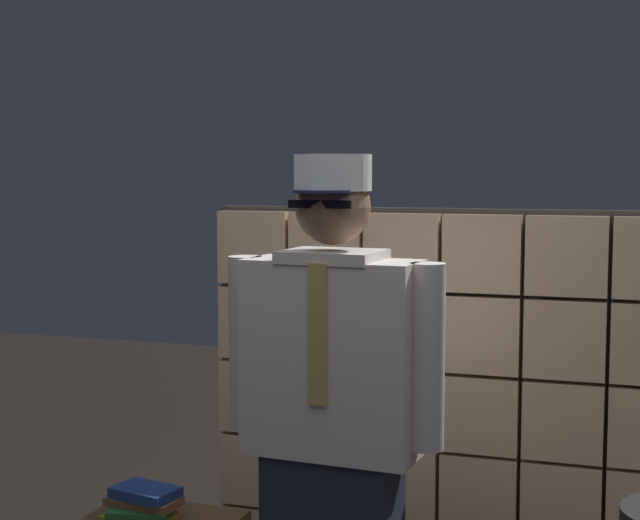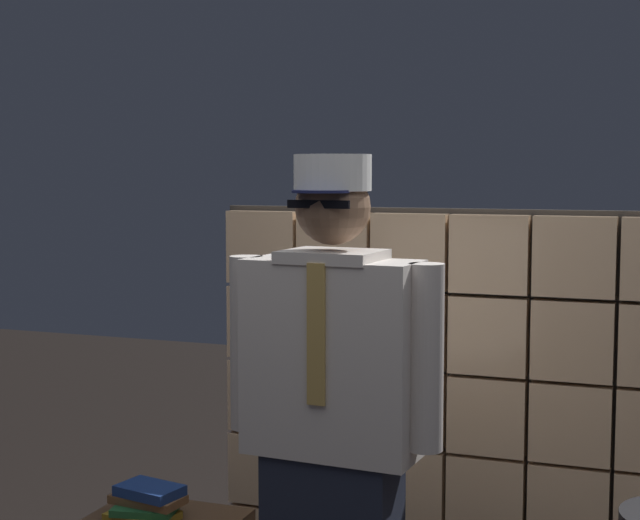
# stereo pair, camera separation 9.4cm
# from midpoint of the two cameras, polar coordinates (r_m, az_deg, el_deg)

# --- Properties ---
(glass_block_wall) EXTENTS (1.89, 0.10, 1.58)m
(glass_block_wall) POSITION_cam_midpoint_polar(r_m,az_deg,el_deg) (3.83, 6.45, -8.86)
(glass_block_wall) COLOR #E0B78C
(glass_block_wall) RESTS_ON ground
(standing_person) EXTENTS (0.70, 0.31, 1.75)m
(standing_person) POSITION_cam_midpoint_polar(r_m,az_deg,el_deg) (2.98, -0.18, -10.09)
(standing_person) COLOR #1E2333
(standing_person) RESTS_ON ground
(book_stack) EXTENTS (0.26, 0.22, 0.12)m
(book_stack) POSITION_cam_midpoint_polar(r_m,az_deg,el_deg) (3.46, -11.25, -14.03)
(book_stack) COLOR olive
(book_stack) RESTS_ON side_table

